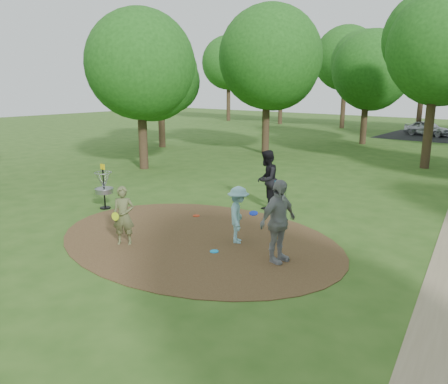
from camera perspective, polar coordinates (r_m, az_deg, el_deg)
The scene contains 11 objects.
ground at distance 12.10m, azimuth -3.57°, elevation -6.13°, with size 100.00×100.00×0.00m, color #2D5119.
dirt_clearing at distance 12.10m, azimuth -3.57°, elevation -6.09°, with size 8.40×8.40×0.02m, color #47301C.
player_observer_with_disc at distance 11.74m, azimuth -12.99°, elevation -3.06°, with size 0.69×0.65×1.58m.
player_throwing_with_disc at distance 11.58m, azimuth 1.88°, elevation -3.02°, with size 1.13×1.15×1.54m.
player_walking_with_disc at distance 14.88m, azimuth 5.58°, elevation 1.65°, with size 0.95×1.11×2.00m.
player_waiting_with_disc at distance 10.33m, azimuth 7.07°, elevation -3.86°, with size 0.65×1.24×2.01m.
disc_ground_blue at distance 11.14m, azimuth -1.29°, elevation -7.76°, with size 0.22×0.22×0.02m, color #0E9DEE.
disc_ground_red at distance 14.08m, azimuth -3.64°, elevation -3.10°, with size 0.22×0.22×0.02m, color #B42C12.
car_left at distance 40.02m, azimuth 25.03°, elevation 7.56°, with size 1.45×3.59×1.22m, color #B1B1B9.
disc_golf_basket at distance 15.31m, azimuth -15.44°, elevation 1.08°, with size 0.63×0.63×1.54m.
tree_ring at distance 19.25m, azimuth 24.91°, elevation 15.95°, with size 37.46×45.86×9.41m.
Camera 1 is at (7.67, -8.39, 4.14)m, focal length 35.00 mm.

